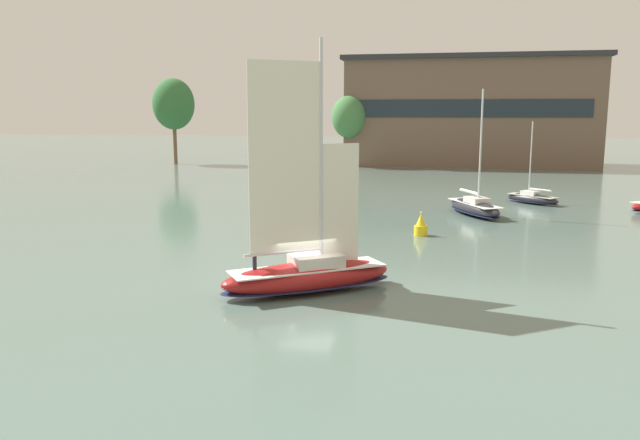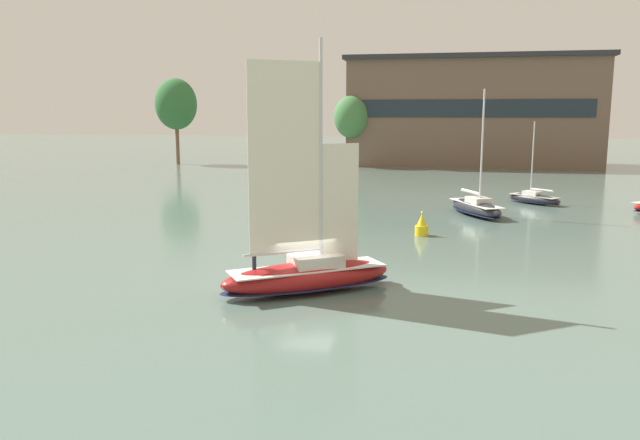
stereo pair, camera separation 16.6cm
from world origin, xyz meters
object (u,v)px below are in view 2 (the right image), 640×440
at_px(sailboat_main, 308,272).
at_px(channel_buoy, 422,226).
at_px(sailboat_moored_near_marina, 534,198).
at_px(sailboat_moored_mid_channel, 476,207).
at_px(tree_shore_left, 176,104).
at_px(tree_shore_center, 351,117).

distance_m(sailboat_main, channel_buoy, 15.98).
height_order(sailboat_moored_near_marina, sailboat_moored_mid_channel, sailboat_moored_mid_channel).
xyz_separation_m(tree_shore_left, sailboat_main, (38.29, -70.50, -9.03)).
bearing_deg(sailboat_moored_near_marina, sailboat_moored_mid_channel, -125.17).
distance_m(sailboat_main, sailboat_moored_near_marina, 36.34).
distance_m(sailboat_moored_near_marina, sailboat_moored_mid_channel, 9.94).
xyz_separation_m(tree_shore_left, channel_buoy, (43.11, -55.27, -9.32)).
height_order(tree_shore_left, tree_shore_center, tree_shore_left).
distance_m(tree_shore_left, sailboat_moored_near_marina, 65.46).
relative_size(tree_shore_left, sailboat_moored_near_marina, 1.84).
distance_m(tree_shore_left, tree_shore_center, 29.61).
bearing_deg(sailboat_moored_mid_channel, channel_buoy, -112.74).
bearing_deg(tree_shore_left, sailboat_main, -61.49).
relative_size(tree_shore_center, sailboat_main, 0.95).
xyz_separation_m(tree_shore_center, channel_buoy, (13.58, -55.81, -7.24)).
relative_size(sailboat_moored_mid_channel, channel_buoy, 6.08).
distance_m(tree_shore_center, sailboat_moored_mid_channel, 49.76).
height_order(tree_shore_center, sailboat_main, sailboat_main).
height_order(tree_shore_left, sailboat_moored_near_marina, tree_shore_left).
bearing_deg(sailboat_main, tree_shore_center, 97.03).
height_order(sailboat_main, sailboat_moored_near_marina, sailboat_main).
bearing_deg(sailboat_moored_mid_channel, tree_shore_left, 136.15).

